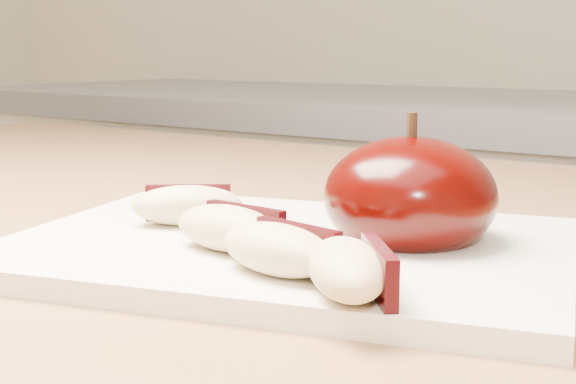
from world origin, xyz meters
The scene contains 6 objects.
cutting_board centered at (0.00, 0.38, 0.91)m, with size 0.29×0.21×0.01m, color silver.
apple_half centered at (0.05, 0.41, 0.93)m, with size 0.11×0.11×0.08m.
apple_wedge_a centered at (-0.07, 0.37, 0.92)m, with size 0.07×0.06×0.02m.
apple_wedge_b centered at (-0.01, 0.34, 0.92)m, with size 0.06×0.03×0.02m.
apple_wedge_c centered at (0.04, 0.32, 0.92)m, with size 0.07×0.04×0.02m.
apple_wedge_d centered at (0.08, 0.31, 0.92)m, with size 0.06×0.07×0.02m.
Camera 1 is at (0.24, 0.04, 1.01)m, focal length 50.00 mm.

